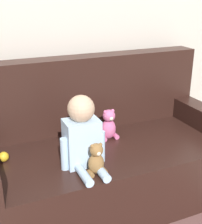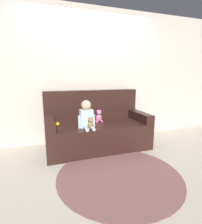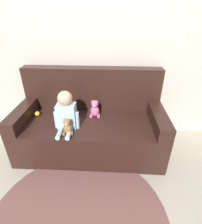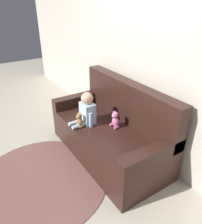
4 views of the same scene
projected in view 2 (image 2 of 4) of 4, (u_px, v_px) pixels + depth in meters
ground_plane at (97, 147)px, 3.26m from camera, size 12.00×12.00×0.00m
wall_back at (89, 76)px, 3.48m from camera, size 8.00×0.05×2.60m
couch at (96, 128)px, 3.25m from camera, size 1.83×0.87×1.04m
person_baby at (86, 116)px, 2.88m from camera, size 0.29×0.35×0.45m
teddy_bear_brown at (91, 124)px, 2.79m from camera, size 0.12×0.09×0.20m
plush_toy_side at (99, 116)px, 3.24m from camera, size 0.13×0.10×0.23m
toy_ball at (58, 124)px, 2.99m from camera, size 0.07×0.07×0.07m
floor_rug at (119, 175)px, 2.34m from camera, size 1.65×1.65×0.01m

